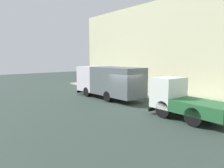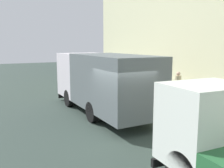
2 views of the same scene
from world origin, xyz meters
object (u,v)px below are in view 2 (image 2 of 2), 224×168
pedestrian_standing (125,82)px  street_sign_post (157,82)px  pedestrian_walking (178,85)px  large_utility_truck (102,80)px

pedestrian_standing → street_sign_post: bearing=-148.4°
pedestrian_walking → pedestrian_standing: size_ratio=1.05×
large_utility_truck → pedestrian_walking: large_utility_truck is taller
large_utility_truck → pedestrian_standing: bearing=42.5°
large_utility_truck → pedestrian_standing: size_ratio=4.79×
pedestrian_walking → street_sign_post: street_sign_post is taller
pedestrian_standing → street_sign_post: 3.98m
pedestrian_walking → pedestrian_standing: bearing=-36.5°
large_utility_truck → street_sign_post: bearing=-23.9°
pedestrian_standing → pedestrian_walking: bearing=-108.2°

